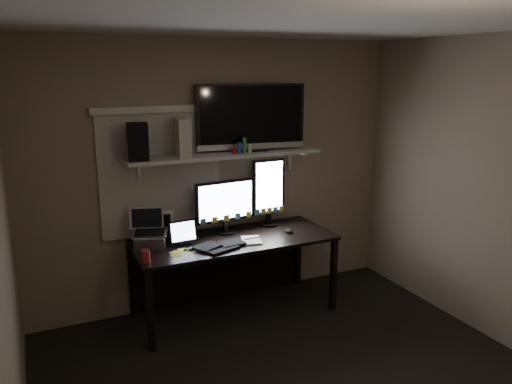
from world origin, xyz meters
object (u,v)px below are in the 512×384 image
keyboard (219,245)px  tv (251,118)px  laptop (150,230)px  speaker (138,142)px  monitor_portrait (269,192)px  tablet (183,233)px  cup (146,256)px  monitor_landscape (225,206)px  desk (229,252)px  mouse (289,231)px  game_console (182,138)px

keyboard → tv: tv is taller
laptop → speaker: (-0.04, 0.11, 0.74)m
tv → monitor_portrait: bearing=5.9°
tablet → cup: 0.47m
monitor_landscape → tablet: monitor_landscape is taller
monitor_portrait → tablet: 0.97m
desk → monitor_landscape: monitor_landscape is taller
desk → tv: tv is taller
desk → monitor_portrait: size_ratio=2.69×
keyboard → cup: cup is taller
tablet → speaker: speaker is taller
cup → monitor_landscape: bearing=26.1°
mouse → speaker: bearing=171.1°
monitor_landscape → keyboard: (-0.19, -0.33, -0.24)m
keyboard → speaker: bearing=132.1°
mouse → tv: size_ratio=0.10×
laptop → speaker: 0.75m
game_console → laptop: bearing=-157.2°
tv → speaker: tv is taller
monitor_portrait → tv: size_ratio=0.66×
desk → tv: (0.27, 0.11, 1.23)m
laptop → speaker: bearing=126.4°
keyboard → tv: (0.47, 0.39, 1.04)m
monitor_landscape → game_console: (-0.39, -0.00, 0.66)m
tv → game_console: size_ratio=3.06×
tv → speaker: bearing=-169.1°
desk → cup: bearing=-157.0°
mouse → laptop: 1.28m
desk → tv: bearing=22.2°
keyboard → game_console: 0.98m
monitor_landscape → keyboard: 0.45m
speaker → monitor_landscape: bearing=8.8°
mouse → game_console: 1.31m
laptop → mouse: bearing=12.0°
cup → mouse: bearing=7.0°
desk → mouse: (0.52, -0.19, 0.20)m
tablet → desk: bearing=7.6°
monitor_landscape → monitor_portrait: size_ratio=0.88×
keyboard → tablet: bearing=128.2°
keyboard → speaker: (-0.58, 0.33, 0.89)m
monitor_landscape → mouse: monitor_landscape is taller
cup → game_console: game_console is taller
tablet → cup: tablet is taller
tablet → game_console: bearing=62.6°
cup → tablet: bearing=34.6°
monitor_landscape → mouse: bearing=-29.3°
mouse → cup: size_ratio=1.02×
cup → tv: 1.58m
keyboard → game_console: (-0.21, 0.33, 0.90)m
keyboard → speaker: 1.11m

